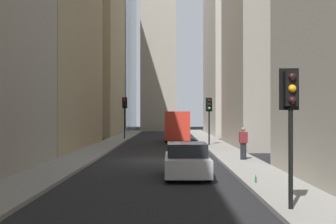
% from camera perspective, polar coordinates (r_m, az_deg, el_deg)
% --- Properties ---
extents(ground_plane, '(135.00, 135.00, 0.00)m').
position_cam_1_polar(ground_plane, '(25.47, -1.37, -6.13)').
color(ground_plane, black).
extents(sidewalk_right, '(90.00, 2.20, 0.14)m').
position_cam_1_polar(sidewalk_right, '(25.98, -11.39, -5.85)').
color(sidewalk_right, gray).
rests_on(sidewalk_right, ground_plane).
extents(sidewalk_left, '(90.00, 2.20, 0.14)m').
position_cam_1_polar(sidewalk_left, '(25.74, 8.75, -5.90)').
color(sidewalk_left, gray).
rests_on(sidewalk_left, ground_plane).
extents(building_left_far, '(17.44, 10.00, 25.00)m').
position_cam_1_polar(building_left_far, '(58.10, 10.14, 9.54)').
color(building_left_far, '#B7B2A5').
rests_on(building_left_far, ground_plane).
extents(building_left_midfar, '(12.47, 10.50, 23.32)m').
position_cam_1_polar(building_left_midfar, '(38.48, 15.52, 13.37)').
color(building_left_midfar, gray).
rests_on(building_left_midfar, ground_plane).
extents(building_right_far, '(15.11, 10.50, 23.18)m').
position_cam_1_polar(building_right_far, '(57.09, -11.36, 8.80)').
color(building_right_far, '#9E8966').
rests_on(building_right_far, ground_plane).
extents(church_spire, '(5.93, 5.93, 32.84)m').
position_cam_1_polar(church_spire, '(71.59, -1.21, 11.42)').
color(church_spire, gray).
rests_on(church_spire, ground_plane).
extents(delivery_truck, '(6.46, 2.25, 2.84)m').
position_cam_1_polar(delivery_truck, '(42.67, 1.14, -1.80)').
color(delivery_truck, red).
rests_on(delivery_truck, ground_plane).
extents(sedan_silver, '(4.30, 1.78, 1.42)m').
position_cam_1_polar(sedan_silver, '(18.63, 2.40, -6.23)').
color(sedan_silver, '#B7BABF').
rests_on(sedan_silver, ground_plane).
extents(traffic_light_foreground, '(0.43, 0.52, 3.66)m').
position_cam_1_polar(traffic_light_foreground, '(12.05, 15.32, 0.83)').
color(traffic_light_foreground, black).
rests_on(traffic_light_foreground, sidewalk_left).
extents(traffic_light_midblock, '(0.43, 0.52, 4.16)m').
position_cam_1_polar(traffic_light_midblock, '(45.48, -5.54, 0.48)').
color(traffic_light_midblock, black).
rests_on(traffic_light_midblock, sidewalk_right).
extents(traffic_light_far_junction, '(0.43, 0.52, 3.78)m').
position_cam_1_polar(traffic_light_far_junction, '(36.05, 5.25, 0.23)').
color(traffic_light_far_junction, black).
rests_on(traffic_light_far_junction, sidewalk_left).
extents(pedestrian, '(0.26, 0.44, 1.75)m').
position_cam_1_polar(pedestrian, '(24.61, 9.55, -3.77)').
color(pedestrian, black).
rests_on(pedestrian, sidewalk_left).
extents(discarded_bottle, '(0.07, 0.07, 0.27)m').
position_cam_1_polar(discarded_bottle, '(16.54, 11.09, -8.43)').
color(discarded_bottle, '#236033').
rests_on(discarded_bottle, sidewalk_left).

